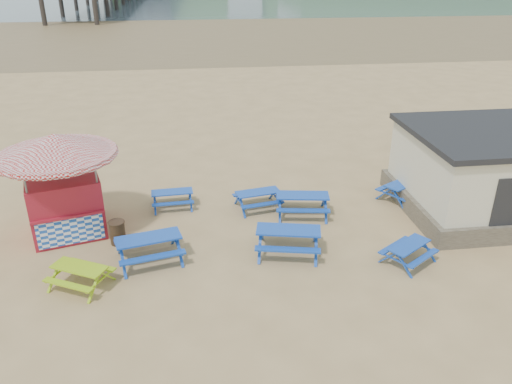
{
  "coord_description": "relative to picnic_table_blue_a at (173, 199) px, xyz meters",
  "views": [
    {
      "loc": [
        -0.96,
        -14.86,
        8.68
      ],
      "look_at": [
        1.18,
        1.5,
        1.0
      ],
      "focal_mm": 35.0,
      "sensor_mm": 36.0,
      "label": 1
    }
  ],
  "objects": [
    {
      "name": "picnic_table_blue_a",
      "position": [
        0.0,
        0.0,
        0.0
      ],
      "size": [
        1.64,
        1.35,
        0.65
      ],
      "rotation": [
        0.0,
        0.0,
        0.06
      ],
      "color": "#1850B4",
      "rests_on": "ground"
    },
    {
      "name": "picnic_table_yellow",
      "position": [
        -2.55,
        -4.91,
        0.01
      ],
      "size": [
        2.03,
        1.9,
        0.68
      ],
      "rotation": [
        0.0,
        0.0,
        -0.49
      ],
      "color": "#90C816",
      "rests_on": "ground"
    },
    {
      "name": "picnic_table_blue_d",
      "position": [
        -0.64,
        -3.76,
        0.09
      ],
      "size": [
        2.33,
        2.04,
        0.84
      ],
      "rotation": [
        0.0,
        0.0,
        0.23
      ],
      "color": "#1850B4",
      "rests_on": "ground"
    },
    {
      "name": "amenity_block",
      "position": [
        12.41,
        -1.71,
        1.24
      ],
      "size": [
        7.4,
        5.4,
        3.15
      ],
      "color": "#665B4C",
      "rests_on": "ground"
    },
    {
      "name": "picnic_table_blue_f",
      "position": [
        7.44,
        -4.92,
        -0.0
      ],
      "size": [
        1.97,
        1.89,
        0.64
      ],
      "rotation": [
        0.0,
        0.0,
        0.6
      ],
      "color": "#1850B4",
      "rests_on": "ground"
    },
    {
      "name": "wet_sand",
      "position": [
        1.91,
        52.29,
        -0.32
      ],
      "size": [
        400.0,
        400.0,
        0.0
      ],
      "primitive_type": "plane",
      "color": "brown",
      "rests_on": "ground"
    },
    {
      "name": "litter_bin",
      "position": [
        -1.77,
        -2.54,
        0.09
      ],
      "size": [
        0.56,
        0.56,
        0.82
      ],
      "color": "#3D2E1B",
      "rests_on": "ground"
    },
    {
      "name": "headland_town",
      "position": [
        91.91,
        226.97,
        -10.23
      ],
      "size": [
        264.0,
        144.0,
        108.0
      ],
      "color": "#2D4C1E",
      "rests_on": "ground"
    },
    {
      "name": "ice_cream_kiosk",
      "position": [
        -3.57,
        -1.42,
        1.93
      ],
      "size": [
        4.94,
        4.94,
        3.58
      ],
      "rotation": [
        0.0,
        0.0,
        0.27
      ],
      "color": "maroon",
      "rests_on": "ground"
    },
    {
      "name": "picnic_table_blue_b",
      "position": [
        3.25,
        -0.54,
        0.02
      ],
      "size": [
        1.9,
        1.65,
        0.7
      ],
      "rotation": [
        0.0,
        0.0,
        0.2
      ],
      "color": "#1850B4",
      "rests_on": "ground"
    },
    {
      "name": "ground",
      "position": [
        1.91,
        -2.71,
        -0.33
      ],
      "size": [
        400.0,
        400.0,
        0.0
      ],
      "primitive_type": "plane",
      "color": "tan",
      "rests_on": "ground"
    },
    {
      "name": "picnic_table_blue_c",
      "position": [
        9.09,
        -0.53,
        0.05
      ],
      "size": [
        2.28,
        2.16,
        0.75
      ],
      "rotation": [
        0.0,
        0.0,
        0.56
      ],
      "color": "#1850B4",
      "rests_on": "ground"
    },
    {
      "name": "picnic_table_blue_g",
      "position": [
        4.82,
        -1.27,
        0.08
      ],
      "size": [
        2.16,
        1.84,
        0.81
      ],
      "rotation": [
        0.0,
        0.0,
        -0.16
      ],
      "color": "#1850B4",
      "rests_on": "ground"
    },
    {
      "name": "picnic_table_blue_e",
      "position": [
        3.79,
        -3.85,
        0.1
      ],
      "size": [
        2.36,
        2.05,
        0.86
      ],
      "rotation": [
        0.0,
        0.0,
        -0.21
      ],
      "color": "#1850B4",
      "rests_on": "ground"
    }
  ]
}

